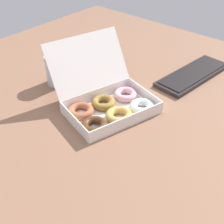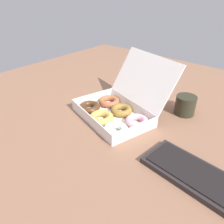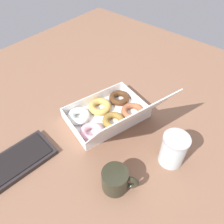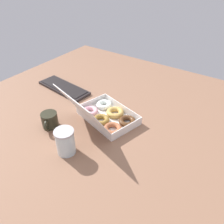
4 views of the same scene
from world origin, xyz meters
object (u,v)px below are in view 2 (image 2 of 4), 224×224
at_px(keyboard, 209,183).
at_px(glass_jar, 155,82).
at_px(coffee_mug, 185,104).
at_px(donut_box, 115,110).

height_order(keyboard, glass_jar, glass_jar).
relative_size(keyboard, glass_jar, 3.17).
xyz_separation_m(keyboard, glass_jar, (-0.44, 0.42, 0.05)).
relative_size(keyboard, coffee_mug, 3.54).
distance_m(donut_box, keyboard, 0.46).
relative_size(donut_box, coffee_mug, 3.54).
bearing_deg(keyboard, coffee_mug, 124.61).
bearing_deg(donut_box, glass_jar, 88.74).
relative_size(coffee_mug, glass_jar, 0.90).
distance_m(coffee_mug, glass_jar, 0.22).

